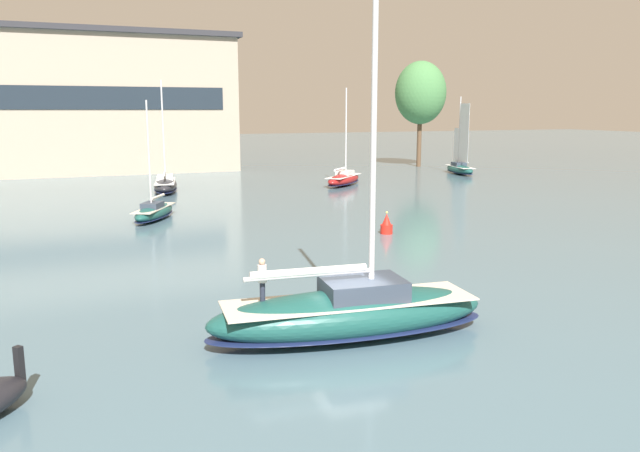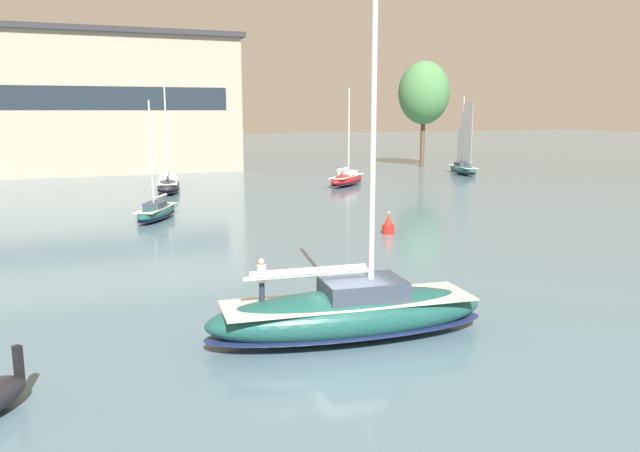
{
  "view_description": "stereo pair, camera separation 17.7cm",
  "coord_description": "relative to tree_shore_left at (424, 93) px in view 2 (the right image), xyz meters",
  "views": [
    {
      "loc": [
        -9.45,
        -20.56,
        8.54
      ],
      "look_at": [
        0.0,
        3.0,
        3.8
      ],
      "focal_mm": 35.0,
      "sensor_mm": 36.0,
      "label": 1
    },
    {
      "loc": [
        -9.29,
        -20.63,
        8.54
      ],
      "look_at": [
        0.0,
        3.0,
        3.8
      ],
      "focal_mm": 35.0,
      "sensor_mm": 36.0,
      "label": 2
    }
  ],
  "objects": [
    {
      "name": "sailboat_moored_mid_channel",
      "position": [
        -43.69,
        -33.02,
        -10.39
      ],
      "size": [
        4.77,
        6.85,
        9.28
      ],
      "color": "#194C47",
      "rests_on": "ground"
    },
    {
      "name": "waterfront_building",
      "position": [
        -50.18,
        10.04,
        -1.5
      ],
      "size": [
        47.11,
        15.34,
        18.98
      ],
      "color": "tan",
      "rests_on": "ground"
    },
    {
      "name": "sailboat_moored_outer_mooring",
      "position": [
        -0.77,
        -12.05,
        -10.17
      ],
      "size": [
        3.58,
        7.76,
        10.3
      ],
      "color": "#194C47",
      "rests_on": "ground"
    },
    {
      "name": "ground_plane",
      "position": [
        -40.16,
        -62.52,
        -11.02
      ],
      "size": [
        400.0,
        400.0,
        0.0
      ],
      "primitive_type": "plane",
      "color": "slate"
    },
    {
      "name": "sailboat_moored_near_marina",
      "position": [
        -40.38,
        -16.05,
        -10.24
      ],
      "size": [
        3.78,
        8.73,
        11.61
      ],
      "color": "#232328",
      "rests_on": "ground"
    },
    {
      "name": "sailboat_main",
      "position": [
        -40.14,
        -62.52,
        -10.0
      ],
      "size": [
        11.22,
        4.08,
        15.08
      ],
      "color": "#194C47",
      "rests_on": "ground"
    },
    {
      "name": "channel_buoy",
      "position": [
        -29.35,
        -45.07,
        -10.41
      ],
      "size": [
        0.86,
        0.86,
        1.59
      ],
      "color": "red",
      "rests_on": "ground"
    },
    {
      "name": "sailboat_moored_far_slip",
      "position": [
        -20.5,
        -17.86,
        -10.28
      ],
      "size": [
        7.24,
        7.24,
        11.0
      ],
      "color": "maroon",
      "rests_on": "ground"
    },
    {
      "name": "tree_shore_left",
      "position": [
        0.0,
        0.0,
        0.0
      ],
      "size": [
        7.65,
        7.65,
        15.75
      ],
      "color": "brown",
      "rests_on": "ground"
    }
  ]
}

